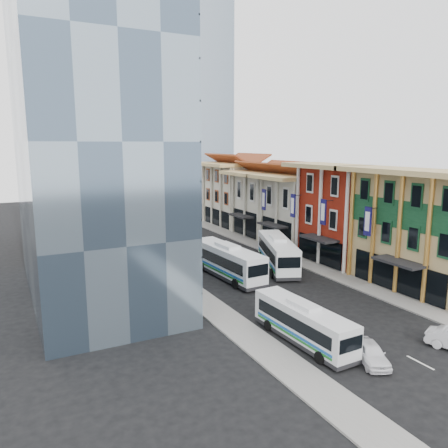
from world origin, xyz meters
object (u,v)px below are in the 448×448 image
sedan_left (371,353)px  bus_left_far (228,261)px  shophouse_tan (428,231)px  bus_left_near (303,322)px  bus_right (278,252)px  office_tower (88,142)px

sedan_left → bus_left_far: bearing=113.3°
shophouse_tan → bus_left_near: bearing=-166.3°
shophouse_tan → bus_left_near: (-19.27, -4.69, -4.41)m
bus_right → office_tower: bearing=-160.2°
bus_left_near → sedan_left: bearing=-66.0°
office_tower → bus_right: bearing=-2.5°
office_tower → bus_left_near: bearing=-57.9°
shophouse_tan → office_tower: (-31.00, 14.00, 9.00)m
office_tower → bus_right: size_ratio=2.45×
bus_left_near → bus_left_far: (2.52, 17.16, 0.35)m
shophouse_tan → bus_right: size_ratio=1.15×
shophouse_tan → bus_left_far: shophouse_tan is taller
office_tower → bus_right: (21.39, -0.92, -13.04)m
bus_left_far → bus_right: bearing=1.5°
bus_left_near → shophouse_tan: bearing=11.8°
shophouse_tan → office_tower: 35.19m
bus_left_near → bus_left_far: bus_left_far is taller
shophouse_tan → bus_left_far: (-16.76, 12.47, -4.06)m
office_tower → bus_left_near: 25.82m
bus_left_far → sedan_left: 21.86m
bus_left_near → sedan_left: bus_left_near is taller
sedan_left → bus_right: bearing=95.7°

